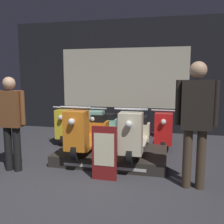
# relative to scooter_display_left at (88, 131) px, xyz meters

# --- Properties ---
(ground_plane) EXTENTS (30.00, 30.00, 0.00)m
(ground_plane) POSITION_rel_scooter_display_left_xyz_m (0.18, -1.45, -0.55)
(ground_plane) COLOR #38383D
(shop_wall_back) EXTENTS (6.67, 0.09, 3.20)m
(shop_wall_back) POSITION_rel_scooter_display_left_xyz_m (0.18, 2.69, 1.05)
(shop_wall_back) COLOR black
(shop_wall_back) RESTS_ON ground_plane
(display_platform) EXTENTS (2.06, 1.30, 0.20)m
(display_platform) POSITION_rel_scooter_display_left_xyz_m (0.46, 0.05, -0.45)
(display_platform) COLOR #2D2823
(display_platform) RESTS_ON ground_plane
(scooter_display_left) EXTENTS (0.53, 1.79, 0.92)m
(scooter_display_left) POSITION_rel_scooter_display_left_xyz_m (0.00, 0.00, 0.00)
(scooter_display_left) COLOR black
(scooter_display_left) RESTS_ON display_platform
(scooter_display_right) EXTENTS (0.53, 1.79, 0.92)m
(scooter_display_right) POSITION_rel_scooter_display_left_xyz_m (0.92, 0.00, 0.00)
(scooter_display_right) COLOR black
(scooter_display_right) RESTS_ON display_platform
(scooter_backrow_0) EXTENTS (0.53, 1.79, 0.92)m
(scooter_backrow_0) POSITION_rel_scooter_display_left_xyz_m (-0.85, 1.43, -0.20)
(scooter_backrow_0) COLOR black
(scooter_backrow_0) RESTS_ON ground_plane
(scooter_backrow_1) EXTENTS (0.53, 1.79, 0.92)m
(scooter_backrow_1) POSITION_rel_scooter_display_left_xyz_m (-0.10, 1.43, -0.20)
(scooter_backrow_1) COLOR black
(scooter_backrow_1) RESTS_ON ground_plane
(scooter_backrow_2) EXTENTS (0.53, 1.79, 0.92)m
(scooter_backrow_2) POSITION_rel_scooter_display_left_xyz_m (0.65, 1.43, -0.20)
(scooter_backrow_2) COLOR black
(scooter_backrow_2) RESTS_ON ground_plane
(scooter_backrow_3) EXTENTS (0.53, 1.79, 0.92)m
(scooter_backrow_3) POSITION_rel_scooter_display_left_xyz_m (1.40, 1.43, -0.20)
(scooter_backrow_3) COLOR black
(scooter_backrow_3) RESTS_ON ground_plane
(person_left_browsing) EXTENTS (0.53, 0.21, 1.60)m
(person_left_browsing) POSITION_rel_scooter_display_left_xyz_m (-1.07, -0.86, 0.37)
(person_left_browsing) COLOR black
(person_left_browsing) RESTS_ON ground_plane
(person_right_browsing) EXTENTS (0.58, 0.24, 1.81)m
(person_right_browsing) POSITION_rel_scooter_display_left_xyz_m (1.88, -0.86, 0.53)
(person_right_browsing) COLOR #473828
(person_right_browsing) RESTS_ON ground_plane
(price_sign_board) EXTENTS (0.39, 0.04, 0.86)m
(price_sign_board) POSITION_rel_scooter_display_left_xyz_m (0.56, -0.89, -0.12)
(price_sign_board) COLOR maroon
(price_sign_board) RESTS_ON ground_plane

